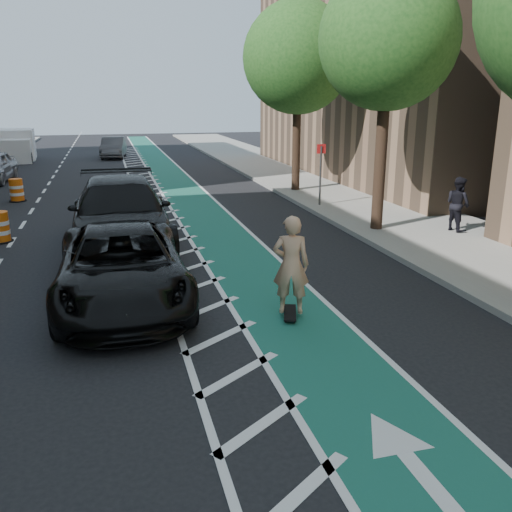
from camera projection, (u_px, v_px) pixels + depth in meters
name	position (u px, v px, depth m)	size (l,w,h in m)	color
ground	(141.00, 387.00, 8.11)	(120.00, 120.00, 0.00)	black
bike_lane	(213.00, 227.00, 18.12)	(2.00, 90.00, 0.01)	#1A5D44
buffer_strip	(168.00, 230.00, 17.74)	(1.40, 90.00, 0.01)	silver
sidewalk_right	(388.00, 214.00, 19.73)	(5.00, 90.00, 0.15)	gray
curb_right	(326.00, 218.00, 19.11)	(0.12, 90.00, 0.16)	gray
tree_r_c	(386.00, 41.00, 15.87)	(4.20, 4.20, 7.90)	#382619
tree_r_d	(296.00, 59.00, 23.28)	(4.20, 4.20, 7.90)	#382619
sign_post	(320.00, 174.00, 20.74)	(0.35, 0.08, 2.47)	#4C4C4C
skateboard	(290.00, 313.00, 10.67)	(0.49, 0.86, 0.11)	black
skateboarder	(291.00, 265.00, 10.39)	(0.71, 0.46, 1.94)	tan
suv_near	(122.00, 266.00, 11.29)	(2.61, 5.66, 1.57)	black
suv_far	(120.00, 214.00, 15.44)	(2.73, 6.72, 1.95)	black
car_grey	(113.00, 147.00, 38.81)	(1.53, 4.38, 1.44)	#4F4F53
pedestrian	(458.00, 204.00, 16.80)	(0.82, 0.64, 1.69)	black
box_truck	(16.00, 146.00, 37.03)	(2.51, 5.07, 2.06)	white
barrel_b	(0.00, 228.00, 16.14)	(0.67, 0.67, 0.92)	#E65D0C
barrel_c	(17.00, 191.00, 22.50)	(0.69, 0.69, 0.94)	#E55A0C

